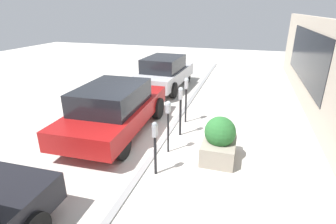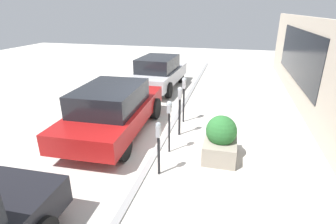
{
  "view_description": "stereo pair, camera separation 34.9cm",
  "coord_description": "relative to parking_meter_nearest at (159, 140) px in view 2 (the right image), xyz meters",
  "views": [
    {
      "loc": [
        -6.67,
        -2.13,
        3.74
      ],
      "look_at": [
        0.0,
        -0.09,
        0.97
      ],
      "focal_mm": 28.0,
      "sensor_mm": 36.0,
      "label": 1
    },
    {
      "loc": [
        -6.76,
        -1.79,
        3.74
      ],
      "look_at": [
        0.0,
        -0.09,
        0.97
      ],
      "focal_mm": 28.0,
      "sensor_mm": 36.0,
      "label": 2
    }
  ],
  "objects": [
    {
      "name": "parking_meter_fourth",
      "position": [
        3.23,
        0.03,
        0.24
      ],
      "size": [
        0.19,
        0.16,
        1.6
      ],
      "color": "black",
      "rests_on": "ground_plane"
    },
    {
      "name": "parked_car_middle",
      "position": [
        1.79,
        1.98,
        -0.08
      ],
      "size": [
        4.74,
        2.13,
        1.58
      ],
      "rotation": [
        0.0,
        0.0,
        0.04
      ],
      "color": "maroon",
      "rests_on": "ground_plane"
    },
    {
      "name": "parking_meter_second",
      "position": [
        1.08,
        0.01,
        0.21
      ],
      "size": [
        0.18,
        0.16,
        1.5
      ],
      "color": "black",
      "rests_on": "ground_plane"
    },
    {
      "name": "parked_car_rear",
      "position": [
        6.99,
        2.01,
        -0.09
      ],
      "size": [
        4.43,
        1.97,
        1.58
      ],
      "rotation": [
        0.0,
        0.0,
        -0.04
      ],
      "color": "#B7B7BC",
      "rests_on": "ground_plane"
    },
    {
      "name": "ground_plane",
      "position": [
        1.63,
        0.27,
        -0.91
      ],
      "size": [
        40.0,
        40.0,
        0.0
      ],
      "primitive_type": "plane",
      "color": "beige"
    },
    {
      "name": "parking_meter_nearest",
      "position": [
        0.0,
        0.0,
        0.0
      ],
      "size": [
        0.15,
        0.13,
        1.37
      ],
      "color": "black",
      "rests_on": "ground_plane"
    },
    {
      "name": "planter_box",
      "position": [
        1.15,
        -1.36,
        -0.39
      ],
      "size": [
        1.2,
        0.85,
        1.18
      ],
      "color": "gray",
      "rests_on": "ground_plane"
    },
    {
      "name": "curb_strip",
      "position": [
        1.63,
        0.35,
        -0.89
      ],
      "size": [
        24.5,
        0.16,
        0.04
      ],
      "color": "gray",
      "rests_on": "ground_plane"
    },
    {
      "name": "parking_meter_middle",
      "position": [
        2.2,
        -0.04,
        0.13
      ],
      "size": [
        0.17,
        0.14,
        1.57
      ],
      "color": "black",
      "rests_on": "ground_plane"
    }
  ]
}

